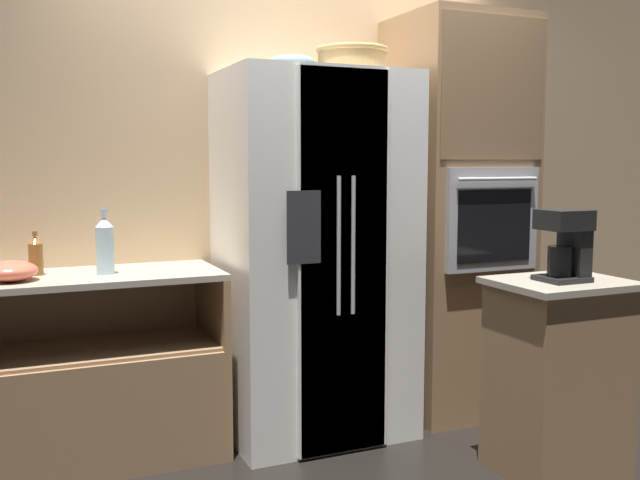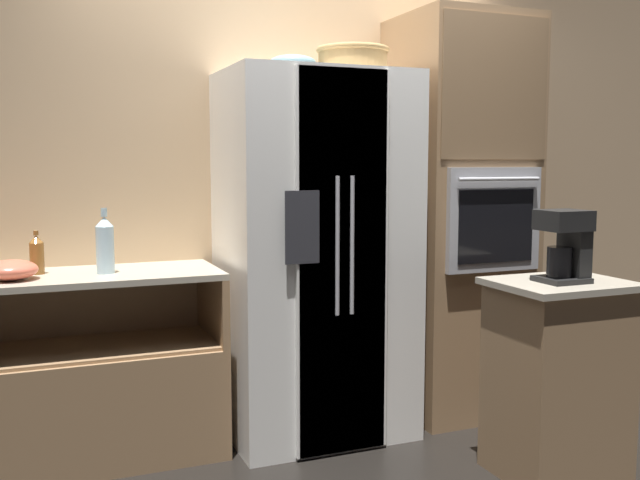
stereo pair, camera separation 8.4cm
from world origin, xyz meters
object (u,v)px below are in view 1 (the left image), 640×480
(bottle_short, at_px, (105,245))
(wall_oven, at_px, (456,217))
(wicker_basket, at_px, (352,59))
(fruit_bowl, at_px, (293,63))
(coffee_maker, at_px, (567,242))
(mixing_bowl, at_px, (10,271))
(bottle_tall, at_px, (36,255))
(refrigerator, at_px, (316,256))

(bottle_short, bearing_deg, wall_oven, -0.55)
(wicker_basket, distance_m, fruit_bowl, 0.32)
(coffee_maker, bearing_deg, mixing_bowl, 157.84)
(fruit_bowl, xyz_separation_m, bottle_tall, (-1.22, 0.15, -0.92))
(wall_oven, height_order, fruit_bowl, wall_oven)
(refrigerator, distance_m, bottle_tall, 1.36)
(refrigerator, relative_size, bottle_short, 6.12)
(wicker_basket, bearing_deg, mixing_bowl, 178.19)
(refrigerator, relative_size, fruit_bowl, 8.03)
(bottle_tall, relative_size, coffee_maker, 0.64)
(refrigerator, xyz_separation_m, fruit_bowl, (-0.13, -0.01, 0.98))
(bottle_tall, bearing_deg, fruit_bowl, -6.97)
(wall_oven, bearing_deg, fruit_bowl, -177.98)
(refrigerator, distance_m, fruit_bowl, 0.99)
(bottle_short, bearing_deg, mixing_bowl, -174.05)
(bottle_tall, bearing_deg, refrigerator, -5.94)
(refrigerator, distance_m, coffee_maker, 1.25)
(refrigerator, relative_size, bottle_tall, 9.22)
(refrigerator, bearing_deg, wall_oven, 1.74)
(bottle_short, distance_m, mixing_bowl, 0.42)
(fruit_bowl, relative_size, mixing_bowl, 1.02)
(bottle_tall, bearing_deg, wall_oven, -2.91)
(wicker_basket, bearing_deg, wall_oven, 6.19)
(coffee_maker, bearing_deg, wall_oven, 86.32)
(wall_oven, distance_m, mixing_bowl, 2.35)
(fruit_bowl, xyz_separation_m, bottle_short, (-0.92, 0.05, -0.88))
(mixing_bowl, bearing_deg, bottle_tall, 51.41)
(refrigerator, bearing_deg, bottle_tall, 174.06)
(wicker_basket, distance_m, bottle_short, 1.54)
(wicker_basket, xyz_separation_m, bottle_tall, (-1.53, 0.19, -0.95))
(bottle_tall, distance_m, coffee_maker, 2.43)
(wicker_basket, relative_size, bottle_tall, 1.82)
(fruit_bowl, bearing_deg, coffee_maker, -43.97)
(wall_oven, height_order, bottle_short, wall_oven)
(refrigerator, bearing_deg, wicker_basket, -15.06)
(wicker_basket, distance_m, coffee_maker, 1.40)
(fruit_bowl, height_order, mixing_bowl, fruit_bowl)
(bottle_tall, bearing_deg, coffee_maker, -26.16)
(wall_oven, bearing_deg, mixing_bowl, -179.41)
(bottle_short, height_order, mixing_bowl, bottle_short)
(wicker_basket, bearing_deg, fruit_bowl, 172.59)
(bottle_short, height_order, coffee_maker, coffee_maker)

